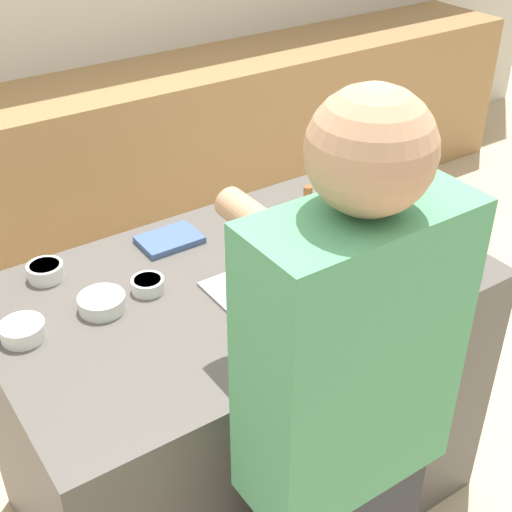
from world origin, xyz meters
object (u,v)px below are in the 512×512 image
Objects in this scene: candy_bowl_far_left at (332,177)px; cookbook at (170,240)px; gingerbread_house at (300,251)px; candy_bowl_front_corner at (102,302)px; mug at (449,257)px; person at (341,450)px; decorative_tree at (343,200)px; candy_bowl_near_tray_left at (23,330)px; candy_bowl_beside_tree at (45,271)px; baking_tray at (298,286)px; candy_bowl_far_right at (148,284)px.

candy_bowl_far_left is 0.68m from cookbook.
cookbook is at bearing 114.22° from gingerbread_house.
candy_bowl_front_corner is 1.60× the size of mug.
candy_bowl_far_left is 0.06× the size of person.
gingerbread_house is 0.90× the size of decorative_tree.
candy_bowl_near_tray_left is 0.86m from person.
candy_bowl_beside_tree is at bearing 176.13° from cookbook.
person is at bearing -57.76° from candy_bowl_near_tray_left.
gingerbread_house is 2.50× the size of candy_bowl_near_tray_left.
baking_tray is 4.35× the size of candy_bowl_far_left.
candy_bowl_near_tray_left is 1.24m from candy_bowl_far_left.
mug is at bearing -26.95° from candy_bowl_far_right.
gingerbread_house is 3.09× the size of candy_bowl_far_right.
candy_bowl_front_corner reaches higher than baking_tray.
candy_bowl_far_left is at bearing 42.45° from baking_tray.
candy_bowl_front_corner is (-0.14, -0.01, 0.00)m from candy_bowl_far_right.
gingerbread_house is 2.68× the size of candy_bowl_far_left.
candy_bowl_beside_tree is 0.06× the size of person.
candy_bowl_front_corner is at bearing 171.63° from decorative_tree.
candy_bowl_beside_tree is 0.81× the size of candy_bowl_front_corner.
baking_tray is 4.06× the size of candy_bowl_near_tray_left.
candy_bowl_near_tray_left is (-0.72, 0.22, -0.10)m from gingerbread_house.
cookbook is at bearing -177.14° from candy_bowl_far_left.
mug is (0.61, -0.59, 0.03)m from cookbook.
person reaches higher than mug.
candy_bowl_far_right reaches higher than baking_tray.
decorative_tree reaches higher than mug.
candy_bowl_far_right is 0.72× the size of candy_bowl_front_corner.
candy_bowl_near_tray_left is 1.21m from mug.
decorative_tree is 2.77× the size of candy_bowl_near_tray_left.
baking_tray is 0.12m from gingerbread_house.
cookbook is at bearing 20.84° from candy_bowl_near_tray_left.
gingerbread_house reaches higher than baking_tray.
candy_bowl_near_tray_left is at bearing 173.50° from decorative_tree.
gingerbread_house is 0.68m from candy_bowl_far_left.
person is (0.24, -0.72, -0.06)m from candy_bowl_front_corner.
decorative_tree is at bearing -6.50° from candy_bowl_near_tray_left.
decorative_tree is at bearing -11.03° from candy_bowl_far_right.
person reaches higher than baking_tray.
baking_tray is 5.80× the size of mug.
cookbook is at bearing 48.39° from candy_bowl_far_right.
candy_bowl_front_corner is at bearing 157.13° from mug.
baking_tray is 0.67m from candy_bowl_far_left.
mug is at bearing -57.24° from decorative_tree.
decorative_tree is at bearing -36.20° from cookbook.
mug is (0.18, -0.28, -0.12)m from decorative_tree.
person is at bearing -153.87° from mug.
baking_tray is 4.49× the size of candy_bowl_beside_tree.
candy_bowl_front_corner is at bearing -72.28° from candy_bowl_beside_tree.
candy_bowl_near_tray_left reaches higher than cookbook.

